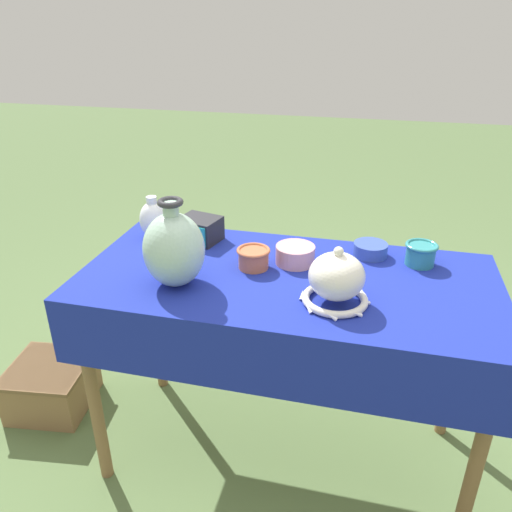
% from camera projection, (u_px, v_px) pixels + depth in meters
% --- Properties ---
extents(ground_plane, '(14.00, 14.00, 0.00)m').
position_uv_depth(ground_plane, '(282.00, 451.00, 1.94)').
color(ground_plane, '#567042').
extents(display_table, '(1.33, 0.64, 0.77)m').
position_uv_depth(display_table, '(286.00, 300.00, 1.62)').
color(display_table, olive).
rests_on(display_table, ground_plane).
extents(vase_tall_bulbous, '(0.19, 0.19, 0.28)m').
position_uv_depth(vase_tall_bulbous, '(174.00, 249.00, 1.50)').
color(vase_tall_bulbous, '#A8CCB7').
rests_on(vase_tall_bulbous, display_table).
extents(vase_dome_bell, '(0.20, 0.20, 0.18)m').
position_uv_depth(vase_dome_bell, '(336.00, 280.00, 1.42)').
color(vase_dome_bell, white).
rests_on(vase_dome_bell, display_table).
extents(mosaic_tile_box, '(0.17, 0.15, 0.09)m').
position_uv_depth(mosaic_tile_box, '(199.00, 229.00, 1.82)').
color(mosaic_tile_box, '#232328').
rests_on(mosaic_tile_box, display_table).
extents(cup_wide_teal, '(0.11, 0.11, 0.08)m').
position_uv_depth(cup_wide_teal, '(421.00, 253.00, 1.65)').
color(cup_wide_teal, teal).
rests_on(cup_wide_teal, display_table).
extents(cup_wide_terracotta, '(0.11, 0.11, 0.07)m').
position_uv_depth(cup_wide_terracotta, '(253.00, 257.00, 1.63)').
color(cup_wide_terracotta, '#BC6642').
rests_on(cup_wide_terracotta, display_table).
extents(pot_squat_rose, '(0.13, 0.13, 0.06)m').
position_uv_depth(pot_squat_rose, '(295.00, 255.00, 1.66)').
color(pot_squat_rose, '#D19399').
rests_on(pot_squat_rose, display_table).
extents(pot_squat_cobalt, '(0.12, 0.12, 0.05)m').
position_uv_depth(pot_squat_cobalt, '(370.00, 250.00, 1.72)').
color(pot_squat_cobalt, '#3851A8').
rests_on(pot_squat_cobalt, display_table).
extents(jar_round_porcelain, '(0.10, 0.10, 0.16)m').
position_uv_depth(jar_round_porcelain, '(153.00, 220.00, 1.83)').
color(jar_round_porcelain, white).
rests_on(jar_round_porcelain, display_table).
extents(wooden_crate, '(0.36, 0.36, 0.21)m').
position_uv_depth(wooden_crate, '(51.00, 384.00, 2.12)').
color(wooden_crate, olive).
rests_on(wooden_crate, ground_plane).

